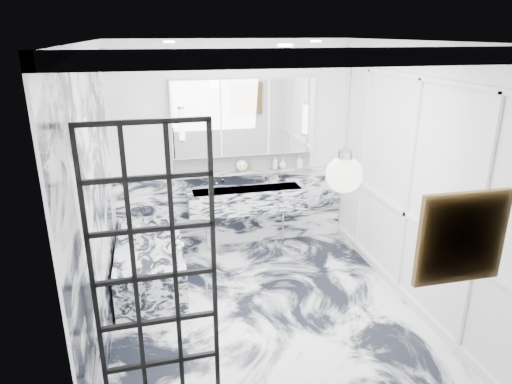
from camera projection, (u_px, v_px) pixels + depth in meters
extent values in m
plane|color=white|center=(264.00, 312.00, 4.96)|extent=(3.60, 3.60, 0.00)
plane|color=white|center=(266.00, 41.00, 4.03)|extent=(3.60, 3.60, 0.00)
plane|color=white|center=(232.00, 148.00, 6.15)|extent=(3.60, 0.00, 3.60)
plane|color=white|center=(336.00, 283.00, 2.84)|extent=(3.60, 0.00, 3.60)
plane|color=white|center=(95.00, 204.00, 4.15)|extent=(0.00, 3.60, 3.60)
plane|color=white|center=(411.00, 179.00, 4.84)|extent=(0.00, 3.60, 3.60)
cube|color=white|center=(234.00, 209.00, 6.41)|extent=(3.18, 0.05, 1.05)
cube|color=white|center=(97.00, 210.00, 4.17)|extent=(0.02, 3.56, 2.68)
cube|color=white|center=(408.00, 188.00, 4.86)|extent=(0.03, 3.40, 2.30)
imported|color=#8C5919|center=(275.00, 162.00, 6.26)|extent=(0.09, 0.09, 0.19)
imported|color=#4C4C51|center=(299.00, 161.00, 6.34)|extent=(0.09, 0.09, 0.17)
imported|color=silver|center=(283.00, 164.00, 6.29)|extent=(0.13, 0.13, 0.13)
sphere|color=white|center=(241.00, 166.00, 6.16)|extent=(0.16, 0.16, 0.16)
cylinder|color=#8C5919|center=(250.00, 167.00, 6.20)|extent=(0.04, 0.04, 0.10)
cylinder|color=silver|center=(178.00, 257.00, 4.86)|extent=(0.08, 0.08, 0.12)
cube|color=#B53E12|center=(462.00, 238.00, 3.00)|extent=(0.54, 0.05, 0.54)
sphere|color=white|center=(344.00, 175.00, 3.10)|extent=(0.25, 0.25, 0.25)
cube|color=silver|center=(247.00, 200.00, 6.18)|extent=(1.60, 0.45, 0.30)
cube|color=silver|center=(245.00, 172.00, 6.21)|extent=(1.90, 0.14, 0.04)
cube|color=white|center=(244.00, 161.00, 6.23)|extent=(1.90, 0.03, 0.23)
cube|color=white|center=(244.00, 117.00, 5.97)|extent=(1.90, 0.16, 1.00)
cylinder|color=white|center=(182.00, 124.00, 5.72)|extent=(0.07, 0.07, 0.40)
cylinder|color=white|center=(306.00, 119.00, 6.07)|extent=(0.07, 0.07, 0.40)
cube|color=silver|center=(151.00, 263.00, 5.44)|extent=(0.75, 1.65, 0.55)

